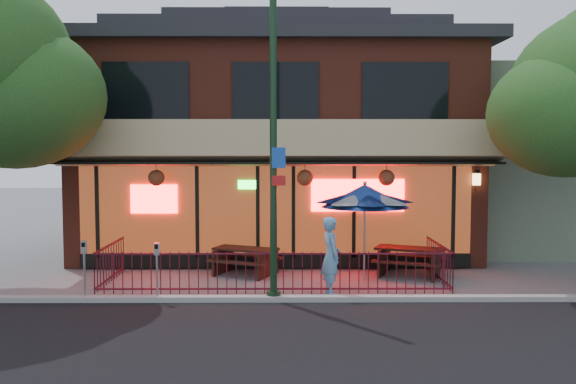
# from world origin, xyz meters

# --- Properties ---
(ground) EXTENTS (80.00, 80.00, 0.00)m
(ground) POSITION_xyz_m (0.00, 0.00, 0.00)
(ground) COLOR gray
(ground) RESTS_ON ground
(curb) EXTENTS (80.00, 0.25, 0.12)m
(curb) POSITION_xyz_m (0.00, -0.50, 0.06)
(curb) COLOR #999993
(curb) RESTS_ON ground
(restaurant_building) EXTENTS (12.96, 9.49, 8.05)m
(restaurant_building) POSITION_xyz_m (0.00, 7.11, 4.13)
(restaurant_building) COLOR maroon
(restaurant_building) RESTS_ON ground
(neighbor_building) EXTENTS (6.00, 7.00, 6.00)m
(neighbor_building) POSITION_xyz_m (9.00, 7.70, 3.00)
(neighbor_building) COLOR slate
(neighbor_building) RESTS_ON ground
(patio_fence) EXTENTS (8.44, 2.62, 1.00)m
(patio_fence) POSITION_xyz_m (0.00, 0.50, 0.63)
(patio_fence) COLOR #51111F
(patio_fence) RESTS_ON ground
(street_light) EXTENTS (0.43, 0.32, 7.00)m
(street_light) POSITION_xyz_m (0.00, -0.40, 3.15)
(street_light) COLOR black
(street_light) RESTS_ON ground
(picnic_table_left) EXTENTS (2.09, 1.89, 0.73)m
(picnic_table_left) POSITION_xyz_m (-0.80, 2.40, 0.48)
(picnic_table_left) COLOR #341A13
(picnic_table_left) RESTS_ON ground
(picnic_table_right) EXTENTS (2.18, 1.95, 0.76)m
(picnic_table_right) POSITION_xyz_m (3.60, 2.21, 0.50)
(picnic_table_right) COLOR black
(picnic_table_right) RESTS_ON ground
(patio_umbrella) EXTENTS (2.25, 2.25, 2.57)m
(patio_umbrella) POSITION_xyz_m (2.31, 1.67, 2.20)
(patio_umbrella) COLOR gray
(patio_umbrella) RESTS_ON ground
(pedestrian) EXTENTS (0.59, 0.76, 1.83)m
(pedestrian) POSITION_xyz_m (1.32, 0.10, 0.91)
(pedestrian) COLOR #6099C1
(pedestrian) RESTS_ON ground
(parking_meter_near) EXTENTS (0.13, 0.12, 1.31)m
(parking_meter_near) POSITION_xyz_m (-2.59, -0.48, 0.89)
(parking_meter_near) COLOR #9799A0
(parking_meter_near) RESTS_ON ground
(parking_meter_far) EXTENTS (0.14, 0.12, 1.36)m
(parking_meter_far) POSITION_xyz_m (-4.20, -0.48, 0.92)
(parking_meter_far) COLOR gray
(parking_meter_far) RESTS_ON ground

